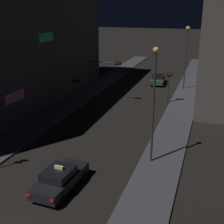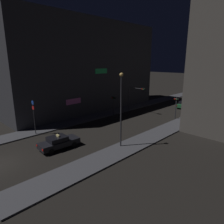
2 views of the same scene
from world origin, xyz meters
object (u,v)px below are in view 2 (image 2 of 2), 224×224
object	(u,v)px
far_car	(184,104)
traffic_light_overhead	(135,94)
traffic_light_right_kerb	(176,104)
sign_pole_left	(34,114)
street_lamp_far_block	(202,82)
taxi	(59,142)
street_lamp_near_block	(121,104)
traffic_light_left_kerb	(114,102)

from	to	relation	value
far_car	traffic_light_overhead	bearing A→B (deg)	-113.82
traffic_light_right_kerb	sign_pole_left	xyz separation A→B (m)	(-9.53, -19.57, 0.17)
sign_pole_left	street_lamp_far_block	xyz separation A→B (m)	(10.64, 26.67, 2.92)
taxi	sign_pole_left	size ratio (longest dim) A/B	1.02
sign_pole_left	traffic_light_right_kerb	bearing A→B (deg)	64.02
traffic_light_overhead	far_car	bearing A→B (deg)	66.18
traffic_light_overhead	sign_pole_left	size ratio (longest dim) A/B	1.11
taxi	street_lamp_near_block	size ratio (longest dim) A/B	0.56
taxi	traffic_light_right_kerb	world-z (taller)	traffic_light_right_kerb
traffic_light_left_kerb	sign_pole_left	distance (m)	14.01
street_lamp_near_block	traffic_light_left_kerb	bearing A→B (deg)	137.91
street_lamp_near_block	sign_pole_left	bearing A→B (deg)	-154.47
traffic_light_overhead	traffic_light_right_kerb	size ratio (longest dim) A/B	1.33
traffic_light_right_kerb	street_lamp_near_block	xyz separation A→B (m)	(1.04, -14.52, 2.39)
traffic_light_left_kerb	street_lamp_near_block	xyz separation A→B (m)	(9.90, -8.94, 2.53)
taxi	street_lamp_far_block	distance (m)	27.57
traffic_light_overhead	street_lamp_near_block	distance (m)	15.61
traffic_light_right_kerb	traffic_light_left_kerb	bearing A→B (deg)	-147.82
far_car	sign_pole_left	bearing A→B (deg)	-103.34
taxi	street_lamp_far_block	world-z (taller)	street_lamp_far_block
taxi	far_car	world-z (taller)	taxi
street_lamp_far_block	traffic_light_right_kerb	bearing A→B (deg)	-98.86
far_car	traffic_light_overhead	distance (m)	11.92
taxi	sign_pole_left	world-z (taller)	sign_pole_left
taxi	traffic_light_left_kerb	distance (m)	15.09
taxi	street_lamp_near_block	world-z (taller)	street_lamp_near_block
traffic_light_right_kerb	sign_pole_left	distance (m)	21.77
taxi	traffic_light_overhead	bearing A→B (deg)	101.87
taxi	traffic_light_left_kerb	xyz separation A→B (m)	(-5.26, 14.03, 1.77)
far_car	taxi	bearing A→B (deg)	-91.73
traffic_light_overhead	street_lamp_near_block	size ratio (longest dim) A/B	0.60
taxi	far_car	bearing A→B (deg)	88.27
far_car	sign_pole_left	xyz separation A→B (m)	(-6.80, -28.69, 2.08)
sign_pole_left	far_car	bearing A→B (deg)	76.66
traffic_light_overhead	street_lamp_near_block	world-z (taller)	street_lamp_near_block
taxi	traffic_light_right_kerb	xyz separation A→B (m)	(3.60, 19.60, 1.91)
traffic_light_overhead	sign_pole_left	distance (m)	18.23
street_lamp_near_block	street_lamp_far_block	distance (m)	21.63
sign_pole_left	street_lamp_near_block	distance (m)	11.93
far_car	traffic_light_right_kerb	size ratio (longest dim) A/B	1.23
traffic_light_overhead	street_lamp_far_block	distance (m)	12.27
taxi	far_car	size ratio (longest dim) A/B	1.00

